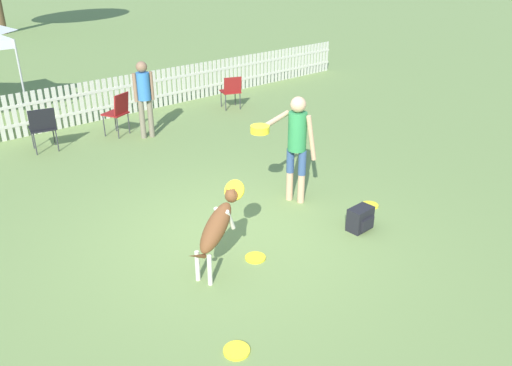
# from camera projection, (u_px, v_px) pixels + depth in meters

# --- Properties ---
(ground_plane) EXTENTS (240.00, 240.00, 0.00)m
(ground_plane) POSITION_uv_depth(u_px,v_px,m) (234.00, 233.00, 6.97)
(ground_plane) COLOR olive
(handler_person) EXTENTS (1.11, 0.44, 1.68)m
(handler_person) POSITION_uv_depth(u_px,v_px,m) (294.00, 138.00, 7.41)
(handler_person) COLOR tan
(handler_person) RESTS_ON ground_plane
(leaping_dog) EXTENTS (1.08, 0.51, 1.03)m
(leaping_dog) POSITION_uv_depth(u_px,v_px,m) (217.00, 225.00, 5.93)
(leaping_dog) COLOR brown
(leaping_dog) RESTS_ON ground_plane
(frisbee_near_handler) EXTENTS (0.27, 0.27, 0.02)m
(frisbee_near_handler) POSITION_uv_depth(u_px,v_px,m) (370.00, 205.00, 7.73)
(frisbee_near_handler) COLOR yellow
(frisbee_near_handler) RESTS_ON ground_plane
(frisbee_near_dog) EXTENTS (0.27, 0.27, 0.02)m
(frisbee_near_dog) POSITION_uv_depth(u_px,v_px,m) (255.00, 258.00, 6.39)
(frisbee_near_dog) COLOR yellow
(frisbee_near_dog) RESTS_ON ground_plane
(frisbee_midfield) EXTENTS (0.27, 0.27, 0.02)m
(frisbee_midfield) POSITION_uv_depth(u_px,v_px,m) (237.00, 351.00, 4.89)
(frisbee_midfield) COLOR yellow
(frisbee_midfield) RESTS_ON ground_plane
(backpack_on_grass) EXTENTS (0.36, 0.26, 0.34)m
(backpack_on_grass) POSITION_uv_depth(u_px,v_px,m) (361.00, 219.00, 7.00)
(backpack_on_grass) COLOR black
(backpack_on_grass) RESTS_ON ground_plane
(picket_fence) EXTENTS (18.50, 0.04, 0.95)m
(picket_fence) POSITION_uv_depth(u_px,v_px,m) (53.00, 109.00, 10.88)
(picket_fence) COLOR beige
(picket_fence) RESTS_ON ground_plane
(folding_chair_blue_left) EXTENTS (0.57, 0.59, 0.93)m
(folding_chair_blue_left) POSITION_uv_depth(u_px,v_px,m) (118.00, 110.00, 10.50)
(folding_chair_blue_left) COLOR #333338
(folding_chair_blue_left) RESTS_ON ground_plane
(folding_chair_center) EXTENTS (0.57, 0.59, 0.89)m
(folding_chair_center) POSITION_uv_depth(u_px,v_px,m) (43.00, 125.00, 9.64)
(folding_chair_center) COLOR #333338
(folding_chair_center) RESTS_ON ground_plane
(folding_chair_green_right) EXTENTS (0.58, 0.59, 0.83)m
(folding_chair_green_right) POSITION_uv_depth(u_px,v_px,m) (231.00, 89.00, 12.37)
(folding_chair_green_right) COLOR #333338
(folding_chair_green_right) RESTS_ON ground_plane
(spectator_standing) EXTENTS (0.40, 0.27, 1.60)m
(spectator_standing) POSITION_uv_depth(u_px,v_px,m) (144.00, 93.00, 10.22)
(spectator_standing) COLOR #7A705B
(spectator_standing) RESTS_ON ground_plane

